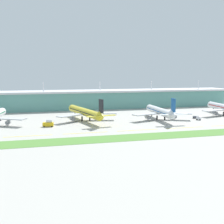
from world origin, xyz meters
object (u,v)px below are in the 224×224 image
object	(u,v)px
airliner_far_middle	(160,112)
baggage_cart	(199,118)
fuel_truck	(48,124)
airliner_near_middle	(85,112)
pushback_tug	(196,117)

from	to	relation	value
airliner_far_middle	baggage_cart	distance (m)	30.30
airliner_far_middle	fuel_truck	distance (m)	87.27
fuel_truck	airliner_near_middle	bearing A→B (deg)	34.67
airliner_near_middle	fuel_truck	xyz separation A→B (m)	(-29.15, -20.16, -4.19)
airliner_far_middle	pushback_tug	xyz separation A→B (m)	(30.37, -1.49, -5.34)
pushback_tug	fuel_truck	world-z (taller)	fuel_truck
baggage_cart	airliner_far_middle	bearing A→B (deg)	161.41
fuel_truck	baggage_cart	bearing A→B (deg)	-0.44
fuel_truck	airliner_far_middle	bearing A→B (deg)	5.69
pushback_tug	fuel_truck	bearing A→B (deg)	-176.51
airliner_near_middle	airliner_far_middle	bearing A→B (deg)	-11.32
airliner_far_middle	fuel_truck	world-z (taller)	airliner_far_middle
pushback_tug	fuel_truck	distance (m)	117.34
airliner_near_middle	airliner_far_middle	world-z (taller)	same
airliner_far_middle	baggage_cart	xyz separation A→B (m)	(28.30, -9.52, -5.18)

